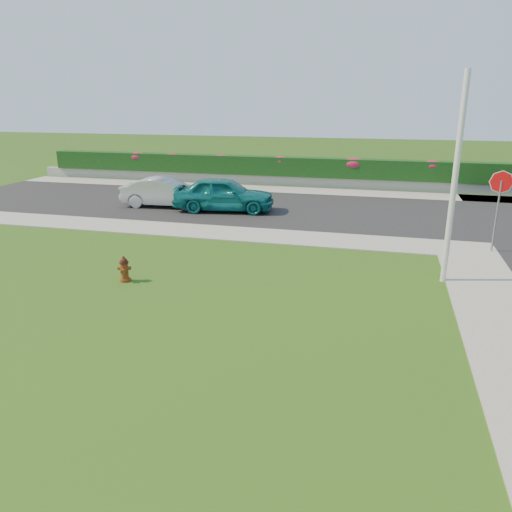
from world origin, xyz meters
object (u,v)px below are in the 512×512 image
(sedan_silver, at_px, (165,192))
(utility_pole, at_px, (455,181))
(fire_hydrant, at_px, (124,269))
(stop_sign, at_px, (500,192))
(sedan_teal, at_px, (224,194))

(sedan_silver, relative_size, utility_pole, 0.73)
(fire_hydrant, xyz_separation_m, stop_sign, (10.68, 5.70, 1.73))
(sedan_teal, distance_m, sedan_silver, 3.02)
(fire_hydrant, height_order, sedan_silver, sedan_silver)
(sedan_teal, height_order, utility_pole, utility_pole)
(stop_sign, bearing_deg, sedan_teal, -175.14)
(utility_pole, relative_size, stop_sign, 2.06)
(fire_hydrant, bearing_deg, stop_sign, 14.18)
(sedan_teal, xyz_separation_m, utility_pole, (8.94, -7.23, 2.04))
(sedan_teal, height_order, sedan_silver, sedan_teal)
(stop_sign, bearing_deg, utility_pole, -94.35)
(sedan_silver, distance_m, utility_pole, 14.25)
(utility_pole, bearing_deg, sedan_teal, 141.03)
(fire_hydrant, distance_m, stop_sign, 12.23)
(sedan_teal, bearing_deg, utility_pole, -136.87)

